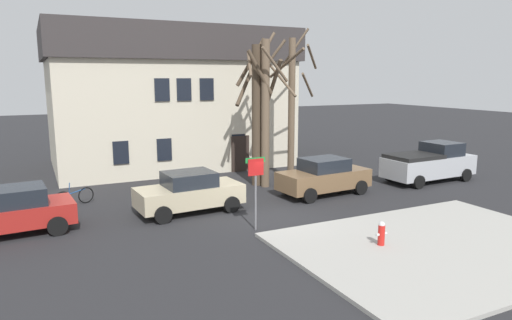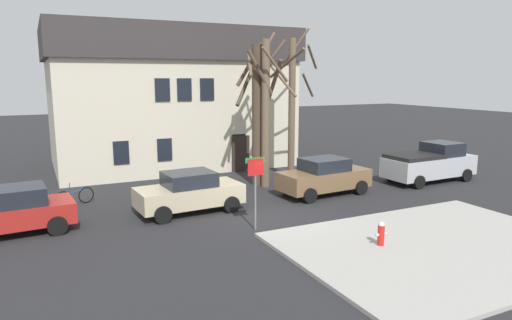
% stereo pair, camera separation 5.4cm
% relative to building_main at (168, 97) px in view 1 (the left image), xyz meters
% --- Properties ---
extents(ground_plane, '(120.00, 120.00, 0.00)m').
position_rel_building_main_xyz_m(ground_plane, '(0.34, -13.27, -4.23)').
color(ground_plane, '#262628').
extents(sidewalk_slab, '(9.87, 7.28, 0.12)m').
position_rel_building_main_xyz_m(sidewalk_slab, '(3.73, -18.60, -4.17)').
color(sidewalk_slab, '#A8A59E').
rests_on(sidewalk_slab, ground_plane).
extents(building_main, '(14.30, 9.35, 8.33)m').
position_rel_building_main_xyz_m(building_main, '(0.00, 0.00, 0.00)').
color(building_main, beige).
rests_on(building_main, ground_plane).
extents(tree_bare_near, '(2.16, 2.15, 7.42)m').
position_rel_building_main_xyz_m(tree_bare_near, '(2.34, -7.97, -0.42)').
color(tree_bare_near, '#4C3D2D').
rests_on(tree_bare_near, ground_plane).
extents(tree_bare_mid, '(2.64, 2.63, 7.67)m').
position_rel_building_main_xyz_m(tree_bare_mid, '(2.57, -8.47, -0.16)').
color(tree_bare_mid, brown).
rests_on(tree_bare_mid, ground_plane).
extents(tree_bare_far, '(3.13, 2.81, 8.03)m').
position_rel_building_main_xyz_m(tree_bare_far, '(4.55, -7.63, -0.17)').
color(tree_bare_far, brown).
rests_on(tree_bare_far, ground_plane).
extents(car_red_wagon, '(4.45, 2.36, 1.67)m').
position_rel_building_main_xyz_m(car_red_wagon, '(-8.91, -11.01, -3.36)').
color(car_red_wagon, '#AD231E').
rests_on(car_red_wagon, ground_plane).
extents(car_beige_sedan, '(4.37, 2.31, 1.68)m').
position_rel_building_main_xyz_m(car_beige_sedan, '(-2.31, -11.13, -3.39)').
color(car_beige_sedan, '#C6B793').
rests_on(car_beige_sedan, ground_plane).
extents(car_brown_sedan, '(4.52, 2.31, 1.73)m').
position_rel_building_main_xyz_m(car_brown_sedan, '(4.26, -11.14, -3.37)').
color(car_brown_sedan, brown).
rests_on(car_brown_sedan, ground_plane).
extents(pickup_truck_silver, '(5.19, 2.31, 2.04)m').
position_rel_building_main_xyz_m(pickup_truck_silver, '(10.88, -11.26, -3.25)').
color(pickup_truck_silver, '#B7BABF').
rests_on(pickup_truck_silver, ground_plane).
extents(fire_hydrant, '(0.42, 0.22, 0.79)m').
position_rel_building_main_xyz_m(fire_hydrant, '(1.95, -17.77, -3.71)').
color(fire_hydrant, red).
rests_on(fire_hydrant, sidewalk_slab).
extents(street_sign_pole, '(0.76, 0.07, 2.66)m').
position_rel_building_main_xyz_m(street_sign_pole, '(-0.88, -14.36, -2.36)').
color(street_sign_pole, slate).
rests_on(street_sign_pole, ground_plane).
extents(bicycle_leaning, '(1.66, 0.66, 1.03)m').
position_rel_building_main_xyz_m(bicycle_leaning, '(-6.46, -8.00, -3.86)').
color(bicycle_leaning, black).
rests_on(bicycle_leaning, ground_plane).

